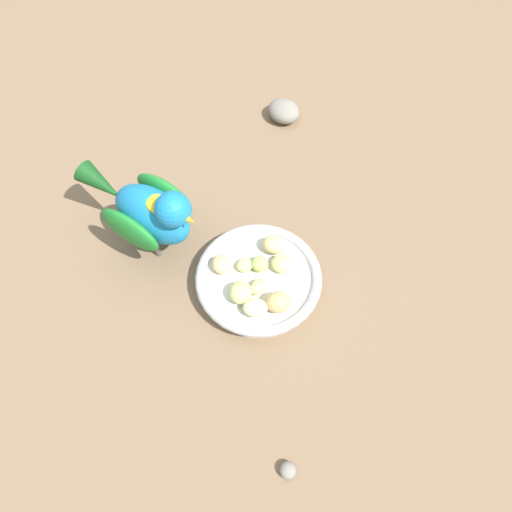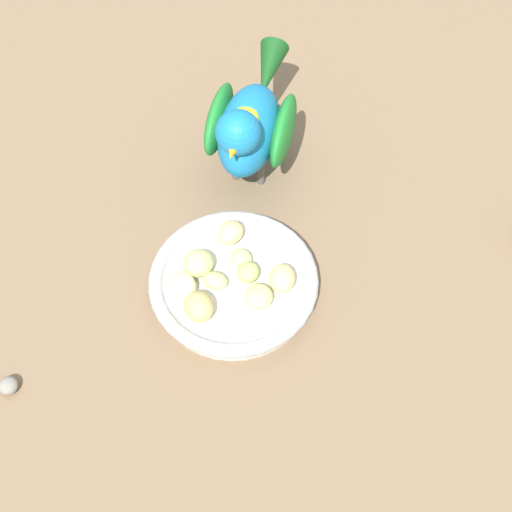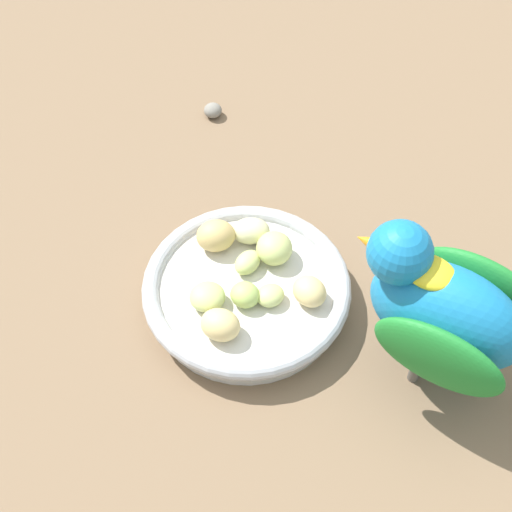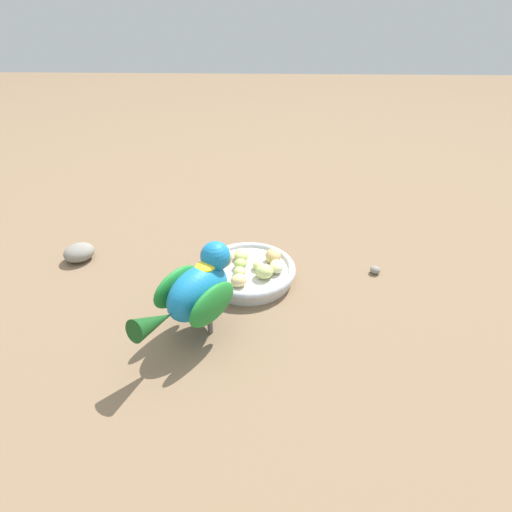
% 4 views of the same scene
% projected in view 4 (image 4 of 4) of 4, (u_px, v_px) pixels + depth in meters
% --- Properties ---
extents(ground_plane, '(4.00, 4.00, 0.00)m').
position_uv_depth(ground_plane, '(240.00, 287.00, 0.87)').
color(ground_plane, '#7A6047').
extents(feeding_bowl, '(0.19, 0.19, 0.03)m').
position_uv_depth(feeding_bowl, '(249.00, 272.00, 0.88)').
color(feeding_bowl, beige).
rests_on(feeding_bowl, ground_plane).
extents(apple_piece_0, '(0.03, 0.03, 0.02)m').
position_uv_depth(apple_piece_0, '(237.00, 271.00, 0.86)').
color(apple_piece_0, '#C6D17A').
rests_on(apple_piece_0, feeding_bowl).
extents(apple_piece_1, '(0.04, 0.04, 0.02)m').
position_uv_depth(apple_piece_1, '(241.00, 264.00, 0.87)').
color(apple_piece_1, '#B2CC66').
rests_on(apple_piece_1, feeding_bowl).
extents(apple_piece_2, '(0.03, 0.03, 0.03)m').
position_uv_depth(apple_piece_2, '(264.00, 273.00, 0.84)').
color(apple_piece_2, '#C6D17A').
rests_on(apple_piece_2, feeding_bowl).
extents(apple_piece_3, '(0.04, 0.04, 0.02)m').
position_uv_depth(apple_piece_3, '(241.00, 280.00, 0.82)').
color(apple_piece_3, '#E5C67F').
rests_on(apple_piece_3, feeding_bowl).
extents(apple_piece_4, '(0.03, 0.04, 0.02)m').
position_uv_depth(apple_piece_4, '(276.00, 266.00, 0.86)').
color(apple_piece_4, beige).
rests_on(apple_piece_4, feeding_bowl).
extents(apple_piece_5, '(0.03, 0.03, 0.02)m').
position_uv_depth(apple_piece_5, '(259.00, 266.00, 0.87)').
color(apple_piece_5, '#C6D17A').
rests_on(apple_piece_5, feeding_bowl).
extents(apple_piece_6, '(0.03, 0.04, 0.02)m').
position_uv_depth(apple_piece_6, '(242.00, 255.00, 0.90)').
color(apple_piece_6, '#C6D17A').
rests_on(apple_piece_6, feeding_bowl).
extents(apple_piece_7, '(0.04, 0.04, 0.03)m').
position_uv_depth(apple_piece_7, '(225.00, 256.00, 0.89)').
color(apple_piece_7, '#E5C67F').
rests_on(apple_piece_7, feeding_bowl).
extents(apple_piece_8, '(0.03, 0.04, 0.03)m').
position_uv_depth(apple_piece_8, '(273.00, 256.00, 0.89)').
color(apple_piece_8, tan).
rests_on(apple_piece_8, feeding_bowl).
extents(parrot, '(0.16, 0.20, 0.15)m').
position_uv_depth(parrot, '(196.00, 291.00, 0.71)').
color(parrot, '#59544C').
rests_on(parrot, ground_plane).
extents(rock_large, '(0.08, 0.08, 0.04)m').
position_uv_depth(rock_large, '(79.00, 252.00, 0.94)').
color(rock_large, gray).
rests_on(rock_large, ground_plane).
extents(pebble_0, '(0.03, 0.03, 0.02)m').
position_uv_depth(pebble_0, '(375.00, 270.00, 0.90)').
color(pebble_0, gray).
rests_on(pebble_0, ground_plane).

